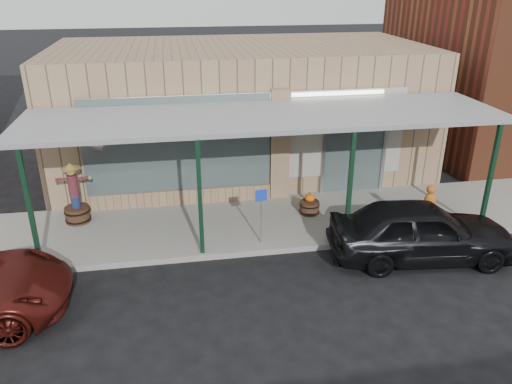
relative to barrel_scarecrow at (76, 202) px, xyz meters
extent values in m
plane|color=black|center=(5.00, -4.36, -0.72)|extent=(120.00, 120.00, 0.00)
cube|color=gray|center=(5.00, -0.76, -0.64)|extent=(40.00, 3.20, 0.15)
cube|color=#99815D|center=(5.00, 3.84, 1.38)|extent=(12.00, 6.00, 4.20)
cube|color=#4F5F60|center=(2.80, 0.69, 1.18)|extent=(5.20, 0.06, 2.80)
cube|color=#4F5F60|center=(8.00, 0.82, 0.78)|extent=(1.80, 0.06, 2.80)
cube|color=#99815D|center=(5.70, 0.74, 0.98)|extent=(0.55, 0.30, 3.40)
cube|color=#99815D|center=(2.80, 0.74, -0.37)|extent=(5.20, 0.30, 0.50)
cube|color=#A59F92|center=(5.00, 0.81, 1.28)|extent=(9.00, 0.02, 2.60)
cube|color=white|center=(5.00, 0.78, 2.48)|extent=(7.50, 0.03, 0.10)
cube|color=gray|center=(5.00, -0.76, 2.33)|extent=(12.00, 3.00, 0.12)
cube|color=#10321E|center=(-0.50, -2.21, 0.83)|extent=(0.10, 0.10, 2.95)
cube|color=#10321E|center=(3.20, -2.21, 0.83)|extent=(0.10, 0.10, 2.95)
cube|color=#10321E|center=(6.80, -2.21, 0.83)|extent=(0.10, 0.10, 2.95)
cube|color=#10321E|center=(10.50, -2.21, 0.83)|extent=(0.10, 0.10, 2.95)
cylinder|color=#4D321E|center=(0.00, 0.00, -0.35)|extent=(0.79, 0.79, 0.43)
cylinder|color=navy|center=(0.00, 0.00, 0.03)|extent=(0.29, 0.29, 0.32)
cylinder|color=maroon|center=(0.00, 0.00, 0.49)|extent=(0.32, 0.32, 0.59)
sphere|color=tan|center=(0.00, 0.00, 0.90)|extent=(0.24, 0.24, 0.24)
cone|color=tan|center=(0.00, 0.00, 1.04)|extent=(0.39, 0.39, 0.15)
cylinder|color=#4D321E|center=(6.30, -0.56, -0.39)|extent=(0.65, 0.65, 0.36)
ellipsoid|color=orange|center=(6.30, -0.56, -0.09)|extent=(0.29, 0.29, 0.23)
cylinder|color=#4C471E|center=(6.30, -0.56, 0.04)|extent=(0.04, 0.04, 0.05)
cylinder|color=gray|center=(4.68, -1.96, 0.00)|extent=(0.04, 0.04, 1.13)
cube|color=blue|center=(4.68, -1.96, 0.71)|extent=(0.29, 0.06, 0.29)
imported|color=black|center=(8.32, -3.07, 0.02)|extent=(4.46, 2.17, 1.47)
ellipsoid|color=#C55022|center=(8.94, -2.23, 0.38)|extent=(0.32, 0.27, 0.41)
sphere|color=#C55022|center=(8.94, -2.19, 0.67)|extent=(0.23, 0.23, 0.23)
cylinder|color=#1B7D20|center=(8.94, -2.23, 0.54)|extent=(0.16, 0.16, 0.02)
camera|label=1|loc=(2.72, -12.70, 5.59)|focal=35.00mm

